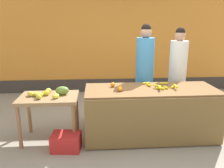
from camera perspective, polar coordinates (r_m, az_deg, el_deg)
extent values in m
plane|color=gray|center=(4.08, 5.09, -12.86)|extent=(24.00, 24.00, 0.00)
cube|color=orange|center=(6.40, 1.39, 14.06)|extent=(7.55, 0.20, 3.57)
cube|color=#3F3833|center=(6.52, 1.40, -0.22)|extent=(7.55, 0.04, 0.36)
cube|color=brown|center=(3.96, 9.57, -7.10)|extent=(2.19, 0.83, 0.86)
cube|color=brown|center=(3.58, 11.18, -9.68)|extent=(2.19, 0.03, 0.80)
cube|color=olive|center=(3.82, -15.66, -3.40)|extent=(0.94, 0.65, 0.06)
cylinder|color=#946348|center=(3.83, -22.30, -10.16)|extent=(0.06, 0.06, 0.70)
cylinder|color=olive|center=(3.65, -9.50, -10.39)|extent=(0.06, 0.06, 0.70)
cylinder|color=olive|center=(4.30, -20.11, -7.10)|extent=(0.06, 0.06, 0.70)
cylinder|color=#866549|center=(4.15, -8.83, -7.14)|extent=(0.06, 0.06, 0.70)
cylinder|color=gold|center=(3.95, 9.23, -0.28)|extent=(0.07, 0.13, 0.04)
cylinder|color=yellow|center=(3.94, 15.14, -0.64)|extent=(0.12, 0.13, 0.04)
cylinder|color=yellow|center=(4.12, 12.85, 0.17)|extent=(0.14, 0.04, 0.04)
cylinder|color=yellow|center=(3.86, 13.36, -0.86)|extent=(0.06, 0.13, 0.04)
cylinder|color=yellow|center=(4.07, 8.57, 0.22)|extent=(0.14, 0.07, 0.04)
cylinder|color=yellow|center=(3.79, 12.08, -1.10)|extent=(0.14, 0.09, 0.04)
cylinder|color=yellow|center=(3.72, 11.99, -0.90)|extent=(0.05, 0.12, 0.04)
cylinder|color=gold|center=(3.81, 11.32, -0.48)|extent=(0.12, 0.12, 0.04)
cylinder|color=yellow|center=(3.86, 15.72, -0.54)|extent=(0.04, 0.15, 0.04)
sphere|color=orange|center=(3.84, 0.20, -0.17)|extent=(0.08, 0.08, 0.08)
sphere|color=orange|center=(3.60, 2.00, -1.35)|extent=(0.07, 0.07, 0.07)
sphere|color=orange|center=(3.63, 2.02, -1.06)|extent=(0.08, 0.08, 0.08)
ellipsoid|color=yellow|center=(3.86, -18.47, -2.40)|extent=(0.09, 0.13, 0.07)
ellipsoid|color=#D6D740|center=(3.92, -19.88, -2.27)|extent=(0.12, 0.12, 0.07)
ellipsoid|color=yellow|center=(3.66, -13.94, -2.99)|extent=(0.14, 0.14, 0.08)
ellipsoid|color=yellow|center=(3.85, -16.05, -2.12)|extent=(0.10, 0.11, 0.09)
ellipsoid|color=#D7DF3C|center=(3.79, -17.77, -2.63)|extent=(0.13, 0.08, 0.08)
ellipsoid|color=#D4DA3E|center=(3.89, -16.51, -2.12)|extent=(0.11, 0.12, 0.07)
ellipsoid|color=#D4CF49|center=(3.97, -15.70, -1.61)|extent=(0.10, 0.08, 0.08)
ellipsoid|color=yellow|center=(3.87, -19.58, -2.41)|extent=(0.12, 0.10, 0.08)
ellipsoid|color=yellow|center=(3.70, -17.98, -3.05)|extent=(0.13, 0.12, 0.08)
ellipsoid|color=olive|center=(3.82, -12.42, -1.63)|extent=(0.22, 0.14, 0.14)
cylinder|color=#33333D|center=(4.59, 7.88, -4.65)|extent=(0.29, 0.29, 0.74)
cylinder|color=#3F8CCC|center=(4.38, 8.28, 5.53)|extent=(0.34, 0.34, 0.90)
sphere|color=tan|center=(4.32, 8.56, 12.70)|extent=(0.21, 0.21, 0.21)
sphere|color=black|center=(4.32, 8.59, 13.60)|extent=(0.18, 0.18, 0.18)
cylinder|color=#33333D|center=(4.84, 15.60, -4.19)|extent=(0.29, 0.29, 0.71)
cylinder|color=white|center=(4.65, 16.29, 5.05)|extent=(0.34, 0.34, 0.87)
sphere|color=tan|center=(4.59, 16.79, 11.56)|extent=(0.21, 0.21, 0.21)
sphere|color=black|center=(4.58, 16.85, 12.41)|extent=(0.18, 0.18, 0.18)
cube|color=red|center=(3.70, -11.44, -14.05)|extent=(0.47, 0.36, 0.26)
ellipsoid|color=maroon|center=(4.49, -4.60, -6.24)|extent=(0.30, 0.36, 0.55)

